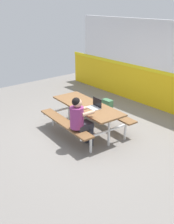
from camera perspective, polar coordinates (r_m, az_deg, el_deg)
ground_plane at (r=6.64m, az=0.33°, el=-4.61°), size 10.00×10.00×0.02m
accent_backdrop at (r=8.13m, az=15.35°, el=9.21°), size 8.00×0.14×2.60m
picnic_table_main at (r=6.44m, az=-0.00°, el=0.22°), size 2.09×1.68×0.74m
student_nearer at (r=5.71m, az=-1.57°, el=-1.41°), size 0.38×0.53×1.21m
laptop_silver at (r=6.18m, az=1.71°, el=1.33°), size 0.33×0.24×0.22m
backpack_dark at (r=7.69m, az=4.48°, el=1.11°), size 0.30×0.22×0.44m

